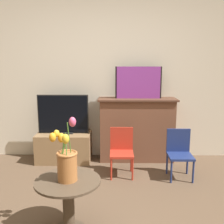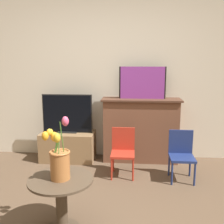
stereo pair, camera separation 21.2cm
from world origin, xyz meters
The scene contains 9 objects.
wall_back centered at (0.00, 2.13, 1.35)m, with size 8.00×0.06×2.70m.
fireplace_mantel centered at (0.52, 1.93, 0.49)m, with size 1.16×0.38×0.95m.
painting centered at (0.53, 1.93, 1.18)m, with size 0.68×0.03×0.47m.
tv_stand centered at (-0.58, 1.86, 0.22)m, with size 0.80×0.45×0.43m.
tv_monitor centered at (-0.58, 1.86, 0.71)m, with size 0.75×0.12×0.58m.
chair_red centered at (0.28, 1.39, 0.35)m, with size 0.31×0.31×0.62m.
chair_blue centered at (1.03, 1.32, 0.35)m, with size 0.31×0.31×0.62m.
side_table centered at (-0.21, 0.15, 0.33)m, with size 0.57×0.57×0.50m.
vase_tulips centered at (-0.22, 0.15, 0.67)m, with size 0.22×0.22×0.54m.
Camera 2 is at (0.40, -1.91, 1.50)m, focal length 42.00 mm.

